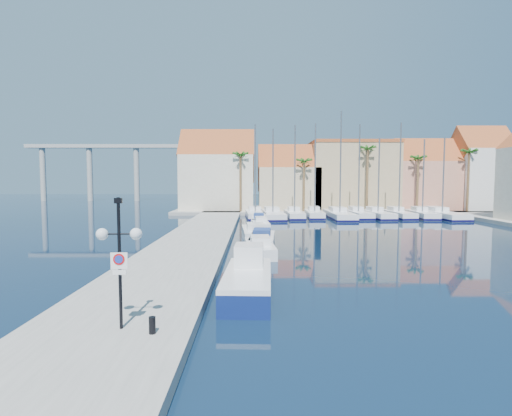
{
  "coord_description": "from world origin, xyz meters",
  "views": [
    {
      "loc": [
        -3.94,
        -20.92,
        5.57
      ],
      "look_at": [
        -3.72,
        14.72,
        3.0
      ],
      "focal_mm": 28.0,
      "sensor_mm": 36.0,
      "label": 1
    }
  ],
  "objects": [
    {
      "name": "sailboat_9",
      "position": [
        22.75,
        35.81,
        0.56
      ],
      "size": [
        3.69,
        11.5,
        11.35
      ],
      "rotation": [
        0.0,
        0.0,
        0.06
      ],
      "color": "white",
      "rests_on": "ground"
    },
    {
      "name": "palm_1",
      "position": [
        4.0,
        42.0,
        8.14
      ],
      "size": [
        2.6,
        2.6,
        9.15
      ],
      "color": "brown",
      "rests_on": "shore_north"
    },
    {
      "name": "fishing_boat",
      "position": [
        -4.21,
        -2.04,
        0.76
      ],
      "size": [
        2.43,
        6.59,
        2.28
      ],
      "rotation": [
        0.0,
        0.0,
        -0.04
      ],
      "color": "navy",
      "rests_on": "ground"
    },
    {
      "name": "palm_3",
      "position": [
        22.0,
        42.0,
        8.61
      ],
      "size": [
        2.6,
        2.6,
        9.65
      ],
      "color": "brown",
      "rests_on": "shore_north"
    },
    {
      "name": "viaduct",
      "position": [
        -39.07,
        82.0,
        10.25
      ],
      "size": [
        48.0,
        2.2,
        14.45
      ],
      "color": "#9E9E99",
      "rests_on": "ground"
    },
    {
      "name": "sailboat_1",
      "position": [
        -1.26,
        35.67,
        0.58
      ],
      "size": [
        3.44,
        10.77,
        12.58
      ],
      "rotation": [
        0.0,
        0.0,
        0.06
      ],
      "color": "white",
      "rests_on": "ground"
    },
    {
      "name": "building_4",
      "position": [
        34.0,
        46.0,
        6.97
      ],
      "size": [
        8.3,
        8.0,
        14.0
      ],
      "color": "white",
      "rests_on": "shore_north"
    },
    {
      "name": "sailboat_0",
      "position": [
        -3.74,
        36.35,
        0.61
      ],
      "size": [
        3.11,
        9.52,
        13.32
      ],
      "rotation": [
        0.0,
        0.0,
        0.07
      ],
      "color": "white",
      "rests_on": "ground"
    },
    {
      "name": "motorboat_west_4",
      "position": [
        -3.28,
        28.5,
        0.51
      ],
      "size": [
        1.87,
        5.56,
        1.4
      ],
      "rotation": [
        0.0,
        0.0,
        -0.02
      ],
      "color": "white",
      "rests_on": "ground"
    },
    {
      "name": "sailboat_5",
      "position": [
        11.1,
        36.57,
        0.62
      ],
      "size": [
        2.71,
        8.94,
        13.35
      ],
      "rotation": [
        0.0,
        0.0,
        0.04
      ],
      "color": "white",
      "rests_on": "ground"
    },
    {
      "name": "palm_2",
      "position": [
        14.0,
        42.0,
        10.02
      ],
      "size": [
        2.6,
        2.6,
        11.15
      ],
      "color": "brown",
      "rests_on": "shore_north"
    },
    {
      "name": "quay_west",
      "position": [
        -9.0,
        13.5,
        0.25
      ],
      "size": [
        6.0,
        77.0,
        0.5
      ],
      "primitive_type": "cube",
      "color": "gray",
      "rests_on": "ground"
    },
    {
      "name": "sailboat_2",
      "position": [
        1.89,
        36.1,
        0.63
      ],
      "size": [
        2.42,
        8.5,
        13.18
      ],
      "rotation": [
        0.0,
        0.0,
        0.02
      ],
      "color": "white",
      "rests_on": "ground"
    },
    {
      "name": "motorboat_west_1",
      "position": [
        -3.19,
        12.94,
        0.51
      ],
      "size": [
        2.44,
        6.36,
        1.4
      ],
      "rotation": [
        0.0,
        0.0,
        -0.07
      ],
      "color": "white",
      "rests_on": "ground"
    },
    {
      "name": "building_2",
      "position": [
        13.0,
        48.0,
        6.26
      ],
      "size": [
        14.2,
        10.2,
        11.5
      ],
      "color": "tan",
      "rests_on": "shore_north"
    },
    {
      "name": "sailboat_6",
      "position": [
        13.74,
        36.04,
        0.58
      ],
      "size": [
        3.02,
        9.27,
        11.36
      ],
      "rotation": [
        0.0,
        0.0,
        0.07
      ],
      "color": "white",
      "rests_on": "ground"
    },
    {
      "name": "motorboat_west_3",
      "position": [
        -3.14,
        23.83,
        0.51
      ],
      "size": [
        2.07,
        5.58,
        1.4
      ],
      "rotation": [
        0.0,
        0.0,
        0.06
      ],
      "color": "white",
      "rests_on": "ground"
    },
    {
      "name": "sailboat_4",
      "position": [
        8.18,
        35.41,
        0.6
      ],
      "size": [
        2.89,
        10.93,
        14.98
      ],
      "rotation": [
        0.0,
        0.0,
        0.0
      ],
      "color": "white",
      "rests_on": "ground"
    },
    {
      "name": "shore_north",
      "position": [
        10.0,
        48.0,
        0.25
      ],
      "size": [
        54.0,
        16.0,
        0.5
      ],
      "primitive_type": "cube",
      "color": "gray",
      "rests_on": "ground"
    },
    {
      "name": "sailboat_8",
      "position": [
        20.21,
        36.16,
        0.58
      ],
      "size": [
        3.02,
        9.12,
        11.21
      ],
      "rotation": [
        0.0,
        0.0,
        -0.07
      ],
      "color": "white",
      "rests_on": "ground"
    },
    {
      "name": "building_3",
      "position": [
        25.0,
        47.0,
        5.86
      ],
      "size": [
        10.3,
        8.0,
        12.0
      ],
      "color": "tan",
      "rests_on": "shore_north"
    },
    {
      "name": "sailboat_7",
      "position": [
        16.85,
        36.3,
        0.63
      ],
      "size": [
        2.77,
        8.69,
        13.56
      ],
      "rotation": [
        0.0,
        0.0,
        0.06
      ],
      "color": "white",
      "rests_on": "ground"
    },
    {
      "name": "ground",
      "position": [
        0.0,
        0.0,
        0.0
      ],
      "size": [
        260.0,
        260.0,
        0.0
      ],
      "primitive_type": "plane",
      "color": "black",
      "rests_on": "ground"
    },
    {
      "name": "motorboat_west_0",
      "position": [
        -3.48,
        8.59,
        0.51
      ],
      "size": [
        2.37,
        6.29,
        1.4
      ],
      "rotation": [
        0.0,
        0.0,
        0.06
      ],
      "color": "white",
      "rests_on": "ground"
    },
    {
      "name": "sailboat_3",
      "position": [
        4.87,
        36.62,
        0.64
      ],
      "size": [
        2.56,
        8.42,
        13.45
      ],
      "rotation": [
        0.0,
        0.0,
        -0.04
      ],
      "color": "white",
      "rests_on": "ground"
    },
    {
      "name": "palm_0",
      "position": [
        -6.0,
        42.0,
        9.08
      ],
      "size": [
        2.6,
        2.6,
        10.15
      ],
      "color": "brown",
      "rests_on": "shore_north"
    },
    {
      "name": "building_0",
      "position": [
        -10.0,
        47.0,
        6.52
      ],
      "size": [
        12.3,
        9.0,
        13.5
      ],
      "color": "beige",
      "rests_on": "shore_north"
    },
    {
      "name": "bollard",
      "position": [
        -7.28,
        -8.1,
        0.78
      ],
      "size": [
        0.23,
        0.23,
        0.56
      ],
      "primitive_type": "cylinder",
      "color": "black",
      "rests_on": "quay_west"
    },
    {
      "name": "building_1",
      "position": [
        2.0,
        47.0,
        5.3
      ],
      "size": [
        10.3,
        8.0,
        11.0
      ],
      "color": "tan",
      "rests_on": "shore_north"
    },
    {
      "name": "lamp_post",
      "position": [
        -8.45,
        -7.65,
        3.44
      ],
      "size": [
        1.52,
        0.46,
        4.47
      ],
      "rotation": [
        0.0,
        0.0,
        0.05
      ],
      "color": "black",
      "rests_on": "quay_west"
    },
    {
      "name": "motorboat_west_2",
      "position": [
        -3.78,
        17.26,
        0.51
      ],
      "size": [
        2.8,
        7.38,
        1.4
      ],
      "rotation": [
        0.0,
        0.0,
        0.07
      ],
      "color": "white",
      "rests_on": "ground"
    },
    {
      "name": "palm_4",
      "position": [
        30.0,
        42.0,
        9.55
      ],
      "size": [
        2.6,
        2.6,
        10.65
      ],
      "color": "brown",
      "rests_on": "shore_north"
    }
  ]
}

